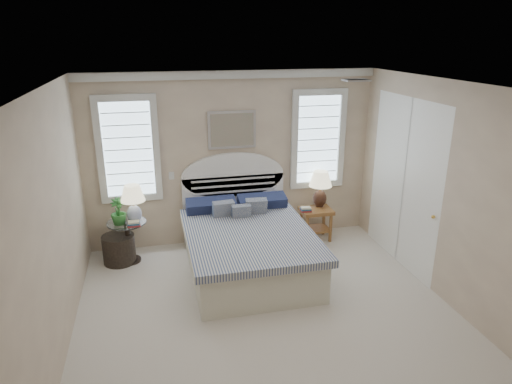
% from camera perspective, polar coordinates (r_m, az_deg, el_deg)
% --- Properties ---
extents(floor, '(4.50, 5.00, 0.01)m').
position_cam_1_polar(floor, '(5.49, 2.21, -16.44)').
color(floor, beige).
rests_on(floor, ground).
extents(ceiling, '(4.50, 5.00, 0.01)m').
position_cam_1_polar(ceiling, '(4.50, 2.66, 12.82)').
color(ceiling, white).
rests_on(ceiling, wall_back).
extents(wall_back, '(4.50, 0.02, 2.70)m').
position_cam_1_polar(wall_back, '(7.15, -3.00, 4.13)').
color(wall_back, tan).
rests_on(wall_back, floor).
extents(wall_left, '(0.02, 5.00, 2.70)m').
position_cam_1_polar(wall_left, '(4.79, -24.62, -5.36)').
color(wall_left, tan).
rests_on(wall_left, floor).
extents(wall_right, '(0.02, 5.00, 2.70)m').
position_cam_1_polar(wall_right, '(5.83, 24.24, -1.07)').
color(wall_right, tan).
rests_on(wall_right, floor).
extents(crown_molding, '(4.50, 0.08, 0.12)m').
position_cam_1_polar(crown_molding, '(6.89, -3.12, 14.46)').
color(crown_molding, silver).
rests_on(crown_molding, wall_back).
extents(hvac_vent, '(0.30, 0.20, 0.02)m').
position_cam_1_polar(hvac_vent, '(5.67, 12.42, 13.49)').
color(hvac_vent, '#B2B2B2').
rests_on(hvac_vent, ceiling).
extents(switch_plate, '(0.08, 0.01, 0.12)m').
position_cam_1_polar(switch_plate, '(7.09, -10.52, 2.02)').
color(switch_plate, silver).
rests_on(switch_plate, wall_back).
extents(window_left, '(0.90, 0.06, 1.60)m').
position_cam_1_polar(window_left, '(6.97, -15.68, 5.17)').
color(window_left, silver).
rests_on(window_left, wall_back).
extents(window_right, '(0.90, 0.06, 1.60)m').
position_cam_1_polar(window_right, '(7.44, 7.73, 6.56)').
color(window_right, silver).
rests_on(window_right, wall_back).
extents(painting, '(0.74, 0.04, 0.58)m').
position_cam_1_polar(painting, '(7.01, -3.00, 7.76)').
color(painting, silver).
rests_on(painting, wall_back).
extents(closet_door, '(0.02, 1.80, 2.40)m').
position_cam_1_polar(closet_door, '(6.79, 17.98, 1.08)').
color(closet_door, white).
rests_on(closet_door, floor).
extents(bed, '(1.72, 2.28, 1.47)m').
position_cam_1_polar(bed, '(6.52, -1.17, -6.41)').
color(bed, beige).
rests_on(bed, floor).
extents(side_table_left, '(0.56, 0.56, 0.63)m').
position_cam_1_polar(side_table_left, '(6.95, -15.71, -5.47)').
color(side_table_left, black).
rests_on(side_table_left, floor).
extents(nightstand_right, '(0.50, 0.40, 0.53)m').
position_cam_1_polar(nightstand_right, '(7.47, 7.49, -3.15)').
color(nightstand_right, '#945630').
rests_on(nightstand_right, floor).
extents(floor_pot, '(0.54, 0.54, 0.43)m').
position_cam_1_polar(floor_pot, '(7.04, -16.75, -6.83)').
color(floor_pot, black).
rests_on(floor_pot, floor).
extents(lamp_left, '(0.39, 0.39, 0.56)m').
position_cam_1_polar(lamp_left, '(6.70, -15.13, -0.93)').
color(lamp_left, white).
rests_on(lamp_left, side_table_left).
extents(lamp_right, '(0.41, 0.41, 0.60)m').
position_cam_1_polar(lamp_right, '(7.43, 8.05, 0.89)').
color(lamp_right, black).
rests_on(lamp_right, nightstand_right).
extents(potted_plant, '(0.28, 0.28, 0.39)m').
position_cam_1_polar(potted_plant, '(6.74, -16.82, -2.35)').
color(potted_plant, '#307836').
rests_on(potted_plant, side_table_left).
extents(books_left, '(0.18, 0.13, 0.07)m').
position_cam_1_polar(books_left, '(6.68, -15.02, -3.84)').
color(books_left, maroon).
rests_on(books_left, side_table_left).
extents(books_right, '(0.17, 0.13, 0.07)m').
position_cam_1_polar(books_right, '(7.29, 6.24, -2.17)').
color(books_right, maroon).
rests_on(books_right, nightstand_right).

